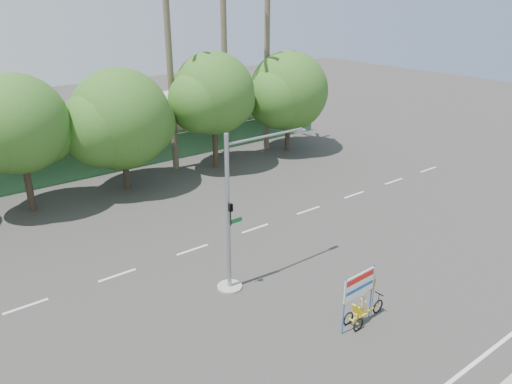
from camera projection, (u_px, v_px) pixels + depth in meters
ground at (336, 310)px, 20.42m from camera, size 120.00×120.00×0.00m
fence at (119, 158)px, 35.83m from camera, size 38.00×0.08×2.00m
building_right at (184, 119)px, 43.37m from camera, size 14.00×8.00×3.60m
tree_left at (17, 128)px, 27.76m from camera, size 6.66×5.60×8.07m
tree_center at (120, 122)px, 31.37m from camera, size 7.62×6.40×7.85m
tree_right at (213, 97)px, 35.05m from camera, size 6.90×5.80×8.36m
tree_far_right at (288, 94)px, 39.24m from camera, size 7.38×6.20×7.94m
palm_tall at (223, 16)px, 35.36m from camera, size 3.73×3.79×17.45m
palm_mid at (267, 30)px, 38.03m from camera, size 3.73×3.79×15.45m
palm_short at (168, 44)px, 33.41m from camera, size 3.73×3.79×14.45m
traffic_signal at (234, 226)px, 21.01m from camera, size 4.72×1.10×7.00m
trike_billboard at (362, 302)px, 19.25m from camera, size 2.50×0.59×2.45m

